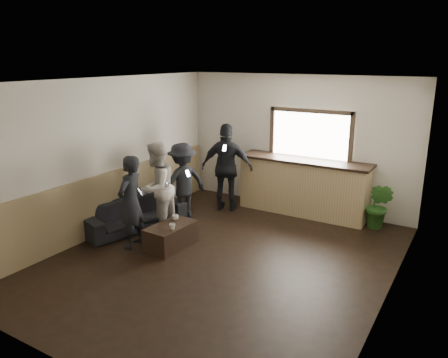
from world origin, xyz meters
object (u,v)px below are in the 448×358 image
Objects in this scene: coffee_table at (171,236)px; person_b at (157,188)px; cup_b at (172,227)px; cup_a at (175,217)px; person_c at (182,182)px; bar_counter at (303,183)px; sofa at (134,214)px; potted_plant at (379,206)px; person_d at (227,168)px; person_a at (131,202)px.

person_b is at bearing 145.62° from coffee_table.
cup_a is at bearing 121.22° from cup_b.
person_c is at bearing 117.17° from coffee_table.
coffee_table is at bearing -115.11° from bar_counter.
sofa is 1.36m from cup_b.
cup_b is at bearing -133.82° from potted_plant.
person_c is (-3.43, -1.50, 0.32)m from potted_plant.
cup_a is 0.43m from cup_b.
bar_counter is 23.63× the size of cup_a.
bar_counter is 3.45m from sofa.
person_d is at bearing -169.69° from potted_plant.
person_a is (-0.73, -0.17, 0.35)m from cup_b.
person_d is at bearing 94.18° from coffee_table.
cup_a is 1.95m from person_d.
bar_counter is at bearing 153.67° from person_c.
person_d is at bearing 156.24° from person_b.
person_c is (-0.52, 0.94, 0.33)m from cup_a.
bar_counter is 3.12m from cup_b.
person_d reaches higher than cup_b.
person_b is at bearing 55.78° from person_d.
bar_counter is at bearing 139.96° from person_a.
person_d is (-0.07, 1.89, 0.47)m from cup_a.
cup_b is (1.27, -0.45, 0.16)m from sofa.
coffee_table is 0.53× the size of person_b.
cup_a is 1.12m from person_c.
sofa is 1.15× the size of person_b.
sofa is 2.18× the size of coffee_table.
person_c is at bearing 172.04° from person_a.
person_c is at bearing -156.44° from potted_plant.
person_c is at bearing 169.59° from person_b.
person_b is at bearing -59.32° from sofa.
person_d is (-0.16, 2.13, 0.72)m from coffee_table.
bar_counter reaches higher than person_b.
cup_b is 0.06× the size of person_d.
bar_counter is 3.02× the size of coffee_table.
person_b is (-0.04, 0.74, 0.05)m from person_a.
person_b is at bearing 21.33° from person_c.
person_d reaches higher than coffee_table.
person_d is (0.97, 1.80, 0.63)m from sofa.
person_d is (-1.45, -0.63, 0.28)m from bar_counter.
person_a is 0.94× the size of person_b.
cup_b is 1.04m from person_b.
potted_plant is at bearing 137.29° from person_c.
coffee_table is (-1.29, -2.76, -0.44)m from bar_counter.
person_a reaches higher than cup_b.
coffee_table is 0.89m from person_a.
potted_plant is at bearing 122.54° from person_a.
cup_b is 0.11× the size of potted_plant.
potted_plant is at bearing 43.33° from coffee_table.
bar_counter is 1.39× the size of sofa.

